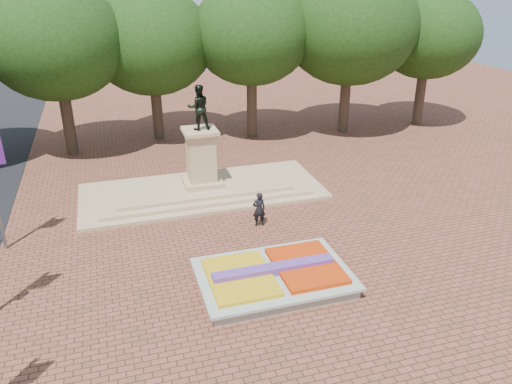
% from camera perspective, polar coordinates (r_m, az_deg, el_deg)
% --- Properties ---
extents(ground, '(90.00, 90.00, 0.00)m').
position_cam_1_polar(ground, '(22.72, -2.04, -8.13)').
color(ground, brown).
rests_on(ground, ground).
extents(flower_bed, '(6.30, 4.30, 0.91)m').
position_cam_1_polar(flower_bed, '(21.16, 2.11, -9.61)').
color(flower_bed, gray).
rests_on(flower_bed, ground).
extents(monument, '(14.00, 6.00, 6.40)m').
position_cam_1_polar(monument, '(29.25, -6.17, 1.48)').
color(monument, tan).
rests_on(monument, ground).
extents(tree_row_back, '(44.80, 8.80, 10.43)m').
position_cam_1_polar(tree_row_back, '(37.64, -6.09, 15.83)').
color(tree_row_back, '#37271E').
rests_on(tree_row_back, ground).
extents(pedestrian, '(0.69, 0.47, 1.84)m').
position_cam_1_polar(pedestrian, '(25.39, 0.34, -1.99)').
color(pedestrian, black).
rests_on(pedestrian, ground).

